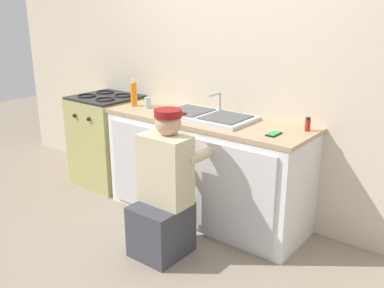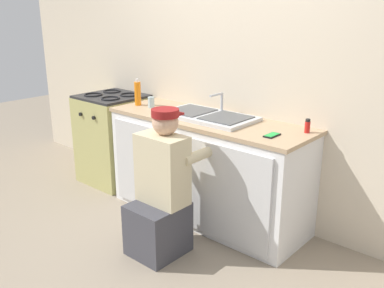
{
  "view_description": "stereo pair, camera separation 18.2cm",
  "coord_description": "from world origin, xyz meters",
  "px_view_note": "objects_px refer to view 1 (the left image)",
  "views": [
    {
      "loc": [
        2.04,
        -2.51,
        1.8
      ],
      "look_at": [
        0.0,
        0.1,
        0.72
      ],
      "focal_mm": 40.0,
      "sensor_mm": 36.0,
      "label": 1
    },
    {
      "loc": [
        2.18,
        -2.4,
        1.8
      ],
      "look_at": [
        0.0,
        0.1,
        0.72
      ],
      "focal_mm": 40.0,
      "sensor_mm": 36.0,
      "label": 2
    }
  ],
  "objects_px": {
    "plumber_person": "(164,196)",
    "spice_bottle_red": "(308,124)",
    "cell_phone": "(274,134)",
    "water_glass": "(148,103)",
    "soap_bottle_orange": "(134,94)",
    "sink_double_basin": "(207,115)",
    "stove_range": "(108,140)"
  },
  "relations": [
    {
      "from": "plumber_person",
      "to": "spice_bottle_red",
      "type": "xyz_separation_m",
      "value": [
        0.73,
        0.81,
        0.5
      ]
    },
    {
      "from": "cell_phone",
      "to": "water_glass",
      "type": "bearing_deg",
      "value": 177.71
    },
    {
      "from": "plumber_person",
      "to": "soap_bottle_orange",
      "type": "height_order",
      "value": "soap_bottle_orange"
    },
    {
      "from": "sink_double_basin",
      "to": "soap_bottle_orange",
      "type": "relative_size",
      "value": 3.2
    },
    {
      "from": "cell_phone",
      "to": "spice_bottle_red",
      "type": "distance_m",
      "value": 0.29
    },
    {
      "from": "soap_bottle_orange",
      "to": "water_glass",
      "type": "xyz_separation_m",
      "value": [
        0.17,
        0.01,
        -0.06
      ]
    },
    {
      "from": "plumber_person",
      "to": "water_glass",
      "type": "relative_size",
      "value": 11.04
    },
    {
      "from": "spice_bottle_red",
      "to": "soap_bottle_orange",
      "type": "distance_m",
      "value": 1.64
    },
    {
      "from": "spice_bottle_red",
      "to": "stove_range",
      "type": "bearing_deg",
      "value": -176.09
    },
    {
      "from": "stove_range",
      "to": "plumber_person",
      "type": "relative_size",
      "value": 0.85
    },
    {
      "from": "sink_double_basin",
      "to": "water_glass",
      "type": "distance_m",
      "value": 0.63
    },
    {
      "from": "plumber_person",
      "to": "spice_bottle_red",
      "type": "relative_size",
      "value": 10.52
    },
    {
      "from": "plumber_person",
      "to": "spice_bottle_red",
      "type": "distance_m",
      "value": 1.2
    },
    {
      "from": "stove_range",
      "to": "soap_bottle_orange",
      "type": "relative_size",
      "value": 3.77
    },
    {
      "from": "stove_range",
      "to": "cell_phone",
      "type": "distance_m",
      "value": 2.0
    },
    {
      "from": "sink_double_basin",
      "to": "stove_range",
      "type": "xyz_separation_m",
      "value": [
        -1.27,
        -0.0,
        -0.46
      ]
    },
    {
      "from": "stove_range",
      "to": "plumber_person",
      "type": "height_order",
      "value": "plumber_person"
    },
    {
      "from": "cell_phone",
      "to": "spice_bottle_red",
      "type": "xyz_separation_m",
      "value": [
        0.15,
        0.24,
        0.04
      ]
    },
    {
      "from": "stove_range",
      "to": "water_glass",
      "type": "xyz_separation_m",
      "value": [
        0.64,
        -0.05,
        0.49
      ]
    },
    {
      "from": "sink_double_basin",
      "to": "spice_bottle_red",
      "type": "height_order",
      "value": "sink_double_basin"
    },
    {
      "from": "plumber_person",
      "to": "water_glass",
      "type": "height_order",
      "value": "plumber_person"
    },
    {
      "from": "spice_bottle_red",
      "to": "water_glass",
      "type": "xyz_separation_m",
      "value": [
        -1.46,
        -0.19,
        -0.0
      ]
    },
    {
      "from": "cell_phone",
      "to": "soap_bottle_orange",
      "type": "bearing_deg",
      "value": 178.43
    },
    {
      "from": "sink_double_basin",
      "to": "spice_bottle_red",
      "type": "distance_m",
      "value": 0.84
    },
    {
      "from": "plumber_person",
      "to": "soap_bottle_orange",
      "type": "relative_size",
      "value": 4.42
    },
    {
      "from": "stove_range",
      "to": "water_glass",
      "type": "distance_m",
      "value": 0.81
    },
    {
      "from": "spice_bottle_red",
      "to": "soap_bottle_orange",
      "type": "xyz_separation_m",
      "value": [
        -1.63,
        -0.2,
        0.06
      ]
    },
    {
      "from": "stove_range",
      "to": "plumber_person",
      "type": "xyz_separation_m",
      "value": [
        1.37,
        -0.66,
        -0.01
      ]
    },
    {
      "from": "cell_phone",
      "to": "spice_bottle_red",
      "type": "height_order",
      "value": "spice_bottle_red"
    },
    {
      "from": "cell_phone",
      "to": "water_glass",
      "type": "relative_size",
      "value": 1.4
    },
    {
      "from": "spice_bottle_red",
      "to": "soap_bottle_orange",
      "type": "bearing_deg",
      "value": -172.87
    },
    {
      "from": "spice_bottle_red",
      "to": "cell_phone",
      "type": "bearing_deg",
      "value": -121.57
    }
  ]
}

